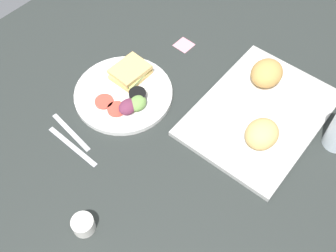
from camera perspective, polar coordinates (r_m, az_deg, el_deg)
ground_plane at (r=118.61cm, az=-0.47°, el=-0.13°), size 190.00×150.00×3.00cm
serving_tray at (r=121.65cm, az=12.91°, el=1.72°), size 45.80×34.10×1.60cm
bread_plate_near at (r=125.90cm, az=13.76°, el=6.77°), size 19.45×19.45×8.64cm
bread_plate_far at (r=112.26cm, az=12.81°, el=-1.68°), size 21.25×21.25×8.30cm
plate_with_salad at (r=123.53cm, az=-5.99°, el=4.98°), size 30.15×30.15×5.40cm
espresso_cup at (r=102.88cm, az=-11.97°, el=-13.58°), size 5.60×5.60×4.00cm
fork at (r=118.87cm, az=-13.67°, el=-0.82°), size 3.22×17.05×0.50cm
knife at (r=116.04cm, az=-13.47°, el=-2.82°), size 1.45×19.00×0.50cm
sticky_note at (r=138.85cm, az=2.28°, el=11.46°), size 5.71×5.71×0.12cm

